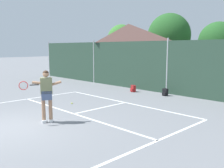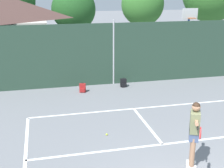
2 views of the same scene
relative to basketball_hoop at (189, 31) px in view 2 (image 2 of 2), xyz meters
The scene contains 6 objects.
chainlink_fence 5.06m from the basketball_hoop, 161.49° to the right, with size 26.09×0.09×3.18m.
basketball_hoop is the anchor object (origin of this frame).
tennis_player 10.54m from the basketball_hoop, 115.26° to the right, with size 0.59×1.36×1.85m.
tennis_ball 9.77m from the basketball_hoop, 131.45° to the right, with size 0.07×0.07×0.07m, color #CCE033.
backpack_red 7.25m from the basketball_hoop, 158.30° to the right, with size 0.32×0.29×0.46m.
backpack_black 5.36m from the basketball_hoop, 153.08° to the right, with size 0.28×0.24×0.46m.
Camera 2 is at (-3.46, -5.47, 4.61)m, focal length 49.45 mm.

